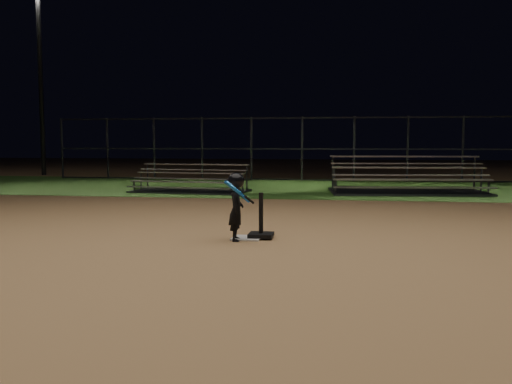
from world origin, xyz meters
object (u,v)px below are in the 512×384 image
object	(u,v)px
bleacher_left	(190,186)
light_pole_left	(39,66)
home_plate	(247,238)
batting_tee	(261,229)
child_batter	(236,205)
bleacher_right	(407,186)

from	to	relation	value
bleacher_left	light_pole_left	bearing A→B (deg)	146.94
home_plate	light_pole_left	xyz separation A→B (m)	(-12.00, 14.94, 4.93)
batting_tee	child_batter	bearing A→B (deg)	-142.00
batting_tee	child_batter	size ratio (longest dim) A/B	0.67
batting_tee	bleacher_left	xyz separation A→B (m)	(-3.26, 7.62, 0.03)
bleacher_left	child_batter	bearing A→B (deg)	-63.81
home_plate	batting_tee	bearing A→B (deg)	18.93
batting_tee	bleacher_right	bearing A→B (deg)	68.50
home_plate	child_batter	xyz separation A→B (m)	(-0.13, -0.20, 0.55)
light_pole_left	batting_tee	bearing A→B (deg)	-50.58
child_batter	bleacher_right	world-z (taller)	bleacher_right
home_plate	child_batter	bearing A→B (deg)	-122.96
home_plate	light_pole_left	size ratio (longest dim) A/B	0.05
batting_tee	child_batter	xyz separation A→B (m)	(-0.35, -0.27, 0.41)
child_batter	bleacher_right	size ratio (longest dim) A/B	0.23
home_plate	batting_tee	size ratio (longest dim) A/B	0.64
bleacher_right	light_pole_left	distance (m)	17.48
batting_tee	bleacher_left	size ratio (longest dim) A/B	0.20
home_plate	light_pole_left	world-z (taller)	light_pole_left
home_plate	bleacher_right	bearing A→B (deg)	67.37
bleacher_right	home_plate	bearing A→B (deg)	-117.76
child_batter	bleacher_left	bearing A→B (deg)	15.73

